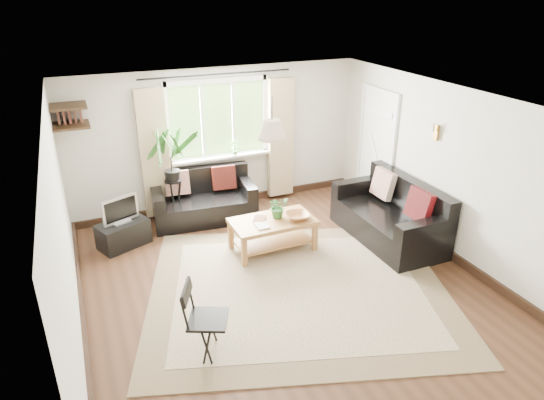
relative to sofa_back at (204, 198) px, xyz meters
name	(u,v)px	position (x,y,z in m)	size (l,w,h in m)	color
floor	(284,284)	(0.43, -2.28, -0.39)	(5.50, 5.50, 0.00)	#321D10
ceiling	(286,103)	(0.43, -2.28, 2.01)	(5.50, 5.50, 0.00)	white
wall_back	(218,140)	(0.43, 0.47, 0.81)	(5.00, 0.02, 2.40)	beige
wall_front	(438,343)	(0.43, -5.03, 0.81)	(5.00, 0.02, 2.40)	beige
wall_left	(64,240)	(-2.07, -2.28, 0.81)	(0.02, 5.50, 2.40)	beige
wall_right	(448,173)	(2.93, -2.28, 0.81)	(0.02, 5.50, 2.40)	beige
rug	(299,289)	(0.56, -2.47, -0.38)	(3.78, 3.24, 0.02)	beige
window	(218,120)	(0.43, 0.43, 1.16)	(2.50, 0.16, 2.16)	white
door	(376,151)	(2.90, -0.58, 0.61)	(0.06, 0.96, 2.06)	silver
corner_shelf	(70,116)	(-1.82, 0.22, 1.50)	(0.50, 0.50, 0.34)	black
pendant_lamp	(272,125)	(0.43, -1.88, 1.66)	(0.36, 0.36, 0.54)	beige
wall_sconce	(435,130)	(2.86, -1.98, 1.35)	(0.12, 0.12, 0.28)	beige
sofa_back	(204,198)	(0.00, 0.00, 0.00)	(1.65, 0.83, 0.78)	black
sofa_right	(389,213)	(2.41, -1.74, 0.05)	(0.93, 1.86, 0.88)	black
coffee_table	(273,235)	(0.65, -1.38, -0.14)	(1.20, 0.66, 0.49)	brown
table_plant	(278,207)	(0.76, -1.33, 0.27)	(0.29, 0.25, 0.33)	#285F26
bowl	(298,216)	(1.00, -1.48, 0.15)	(0.34, 0.34, 0.08)	#A26537
book_a	(256,226)	(0.35, -1.50, 0.11)	(0.18, 0.24, 0.02)	silver
book_b	(254,218)	(0.41, -1.26, 0.12)	(0.17, 0.23, 0.02)	brown
tv_stand	(124,234)	(-1.36, -0.40, -0.19)	(0.72, 0.41, 0.39)	black
tv	(120,209)	(-1.36, -0.40, 0.21)	(0.55, 0.18, 0.42)	#A5A5AA
palm_stand	(172,177)	(-0.46, 0.10, 0.41)	(0.62, 0.62, 1.59)	black
folding_chair	(208,321)	(-0.82, -3.15, 0.03)	(0.44, 0.44, 0.85)	black
sill_plant	(235,147)	(0.68, 0.35, 0.68)	(0.14, 0.10, 0.27)	#2D6023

